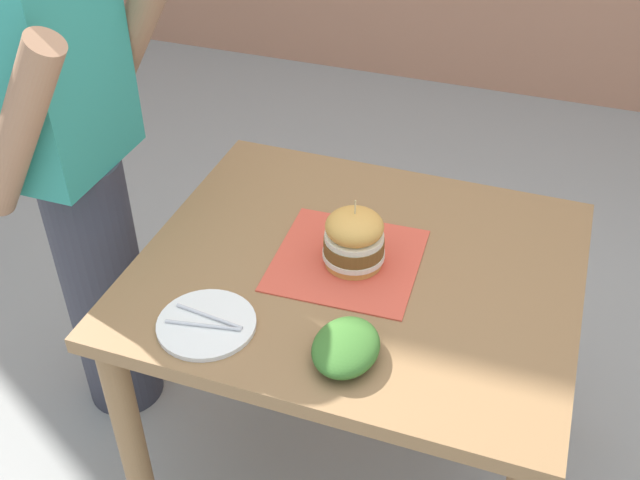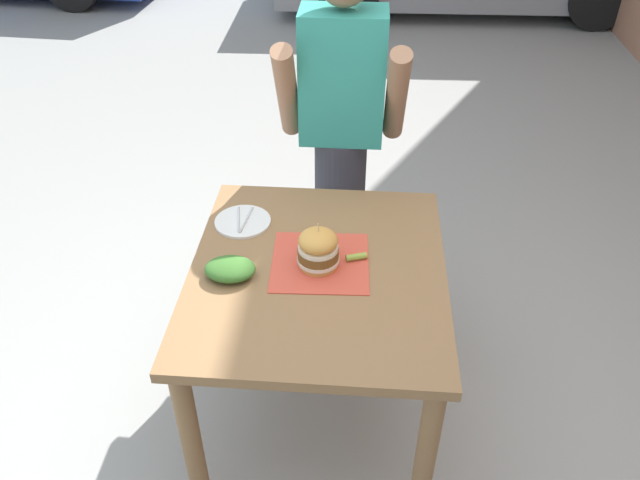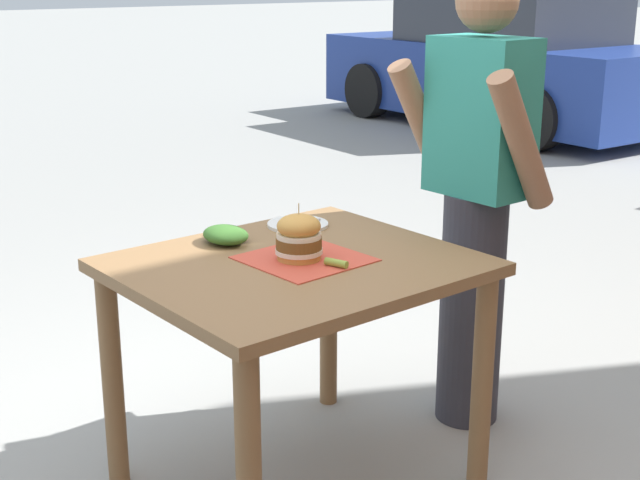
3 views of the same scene
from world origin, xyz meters
TOP-DOWN VIEW (x-y plane):
  - ground_plane at (0.00, 0.00)m, footprint 80.00×80.00m
  - patio_table at (0.00, 0.00)m, footprint 0.91×1.05m
  - serving_paper at (0.01, 0.03)m, footprint 0.36×0.36m
  - sandwich at (-0.00, 0.01)m, footprint 0.15×0.15m
  - pickle_spear at (0.13, 0.05)m, footprint 0.08×0.05m
  - side_plate_with_forks at (-0.32, 0.25)m, footprint 0.22×0.22m
  - side_salad at (-0.30, -0.06)m, footprint 0.18×0.14m
  - diner_across_table at (0.04, 0.80)m, footprint 0.55×0.35m

SIDE VIEW (x-z plane):
  - ground_plane at x=0.00m, z-range 0.00..0.00m
  - patio_table at x=0.00m, z-range 0.27..1.06m
  - serving_paper at x=0.01m, z-range 0.80..0.80m
  - side_plate_with_forks at x=-0.32m, z-range 0.79..0.81m
  - pickle_spear at x=0.13m, z-range 0.80..0.83m
  - side_salad at x=-0.30m, z-range 0.80..0.86m
  - sandwich at x=0.00m, z-range 0.78..0.96m
  - diner_across_table at x=0.04m, z-range 0.04..1.73m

